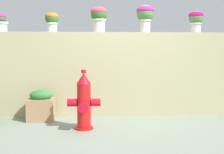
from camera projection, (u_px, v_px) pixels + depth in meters
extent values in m
plane|color=gray|center=(129.00, 130.00, 4.32)|extent=(24.00, 24.00, 0.00)
cube|color=tan|center=(122.00, 74.00, 5.33)|extent=(5.08, 0.34, 1.52)
cylinder|color=silver|center=(0.00, 27.00, 5.15)|extent=(0.25, 0.25, 0.18)
cylinder|color=silver|center=(0.00, 23.00, 5.14)|extent=(0.29, 0.29, 0.03)
sphere|color=#36672F|center=(0.00, 18.00, 5.13)|extent=(0.21, 0.21, 0.21)
ellipsoid|color=#A82676|center=(0.00, 16.00, 5.13)|extent=(0.22, 0.22, 0.12)
cylinder|color=silver|center=(52.00, 28.00, 5.20)|extent=(0.18, 0.18, 0.17)
cylinder|color=silver|center=(52.00, 24.00, 5.19)|extent=(0.22, 0.22, 0.03)
sphere|color=#2B6521|center=(52.00, 19.00, 5.18)|extent=(0.24, 0.24, 0.24)
ellipsoid|color=orange|center=(52.00, 16.00, 5.18)|extent=(0.25, 0.25, 0.13)
cylinder|color=beige|center=(99.00, 26.00, 5.21)|extent=(0.21, 0.21, 0.24)
cylinder|color=beige|center=(99.00, 20.00, 5.20)|extent=(0.25, 0.25, 0.03)
sphere|color=#2B6420|center=(99.00, 14.00, 5.19)|extent=(0.29, 0.29, 0.29)
ellipsoid|color=#E83750|center=(99.00, 11.00, 5.19)|extent=(0.31, 0.31, 0.16)
cylinder|color=beige|center=(145.00, 26.00, 5.26)|extent=(0.18, 0.18, 0.23)
cylinder|color=beige|center=(145.00, 21.00, 5.25)|extent=(0.22, 0.22, 0.03)
sphere|color=#407D32|center=(145.00, 14.00, 5.24)|extent=(0.31, 0.31, 0.31)
ellipsoid|color=#B11E82|center=(145.00, 10.00, 5.23)|extent=(0.33, 0.33, 0.17)
cylinder|color=silver|center=(196.00, 28.00, 5.35)|extent=(0.17, 0.17, 0.18)
cylinder|color=silver|center=(196.00, 24.00, 5.34)|extent=(0.21, 0.21, 0.03)
sphere|color=#408334|center=(196.00, 18.00, 5.33)|extent=(0.27, 0.27, 0.27)
ellipsoid|color=#CD0F68|center=(196.00, 15.00, 5.33)|extent=(0.28, 0.28, 0.15)
cylinder|color=red|center=(84.00, 128.00, 4.37)|extent=(0.28, 0.28, 0.03)
cylinder|color=red|center=(84.00, 106.00, 4.34)|extent=(0.21, 0.21, 0.69)
cone|color=red|center=(84.00, 78.00, 4.30)|extent=(0.22, 0.22, 0.16)
cylinder|color=red|center=(84.00, 71.00, 4.30)|extent=(0.07, 0.07, 0.05)
cylinder|color=red|center=(72.00, 103.00, 4.33)|extent=(0.15, 0.12, 0.12)
cylinder|color=red|center=(96.00, 102.00, 4.35)|extent=(0.15, 0.12, 0.12)
cylinder|color=red|center=(83.00, 107.00, 4.16)|extent=(0.15, 0.16, 0.15)
cube|color=#A17A54|center=(41.00, 110.00, 4.89)|extent=(0.44, 0.34, 0.37)
ellipsoid|color=#2B7030|center=(41.00, 95.00, 4.87)|extent=(0.38, 0.29, 0.18)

